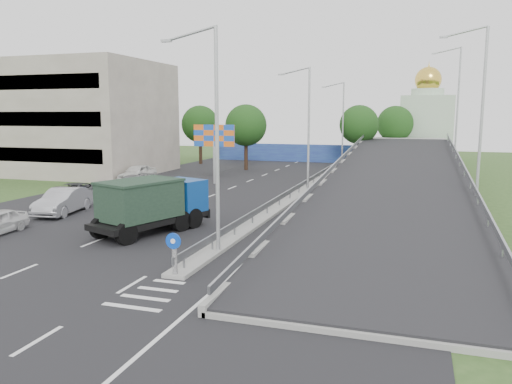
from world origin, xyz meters
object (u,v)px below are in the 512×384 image
at_px(lamp_post_far, 341,120).
at_px(parked_car_b, 63,201).
at_px(dump_truck, 153,203).
at_px(sign_bollard, 174,253).
at_px(lamp_post_near, 213,128).
at_px(parked_car_e, 137,173).
at_px(parked_car_d, 131,184).
at_px(lamp_post_mid, 307,122).
at_px(billboard, 214,139).
at_px(parked_car_c, 72,193).
at_px(church, 426,123).

height_order(lamp_post_far, parked_car_b, lamp_post_far).
distance_m(dump_truck, parked_car_b, 8.72).
bearing_deg(lamp_post_far, sign_bollard, -90.14).
bearing_deg(lamp_post_near, parked_car_e, 128.45).
bearing_deg(parked_car_d, lamp_post_mid, 25.40).
bearing_deg(parked_car_b, lamp_post_mid, 37.52).
height_order(lamp_post_near, dump_truck, lamp_post_near).
bearing_deg(lamp_post_mid, lamp_post_near, -90.00).
xyz_separation_m(billboard, parked_car_c, (-6.10, -12.52, -3.48)).
relative_size(billboard, parked_car_d, 1.20).
height_order(sign_bollard, parked_car_c, sign_bollard).
bearing_deg(dump_truck, lamp_post_near, -11.24).
height_order(dump_truck, parked_car_c, dump_truck).
bearing_deg(parked_car_b, dump_truck, -29.16).
bearing_deg(parked_car_c, sign_bollard, -49.34).
relative_size(parked_car_b, parked_car_e, 1.06).
distance_m(lamp_post_mid, parked_car_c, 19.19).
bearing_deg(lamp_post_far, dump_truck, -97.43).
relative_size(lamp_post_near, lamp_post_mid, 1.00).
relative_size(billboard, dump_truck, 0.76).
bearing_deg(parked_car_b, parked_car_c, 110.38).
bearing_deg(sign_bollard, lamp_post_near, 88.36).
distance_m(lamp_post_mid, lamp_post_far, 20.00).
distance_m(billboard, dump_truck, 19.72).
relative_size(lamp_post_near, parked_car_c, 2.00).
distance_m(sign_bollard, billboard, 27.53).
relative_size(church, parked_car_b, 2.71).
height_order(church, parked_car_b, church).
xyz_separation_m(sign_bollard, parked_car_d, (-13.97, 19.36, -0.37)).
bearing_deg(dump_truck, billboard, 122.49).
xyz_separation_m(sign_bollard, lamp_post_near, (0.11, 3.83, 4.77)).
bearing_deg(dump_truck, parked_car_e, 143.16).
xyz_separation_m(sign_bollard, parked_car_c, (-15.10, 13.31, -0.33)).
height_order(billboard, parked_car_c, billboard).
xyz_separation_m(sign_bollard, lamp_post_far, (0.11, 43.83, 4.77)).
distance_m(parked_car_b, parked_car_d, 9.82).
xyz_separation_m(lamp_post_mid, parked_car_e, (-16.85, 1.22, -4.99)).
distance_m(lamp_post_near, parked_car_e, 27.55).
bearing_deg(church, lamp_post_mid, -106.22).
xyz_separation_m(lamp_post_mid, billboard, (-9.11, 2.00, -1.62)).
height_order(church, dump_truck, church).
xyz_separation_m(parked_car_b, parked_car_c, (-2.17, 3.71, -0.14)).
relative_size(lamp_post_near, parked_car_d, 2.20).
bearing_deg(billboard, church, 59.30).
bearing_deg(billboard, lamp_post_mid, -12.38).
distance_m(parked_car_b, parked_car_e, 15.91).
height_order(lamp_post_near, parked_car_b, lamp_post_near).
bearing_deg(sign_bollard, lamp_post_mid, 89.74).
relative_size(dump_truck, parked_car_b, 1.41).
height_order(dump_truck, parked_car_b, dump_truck).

